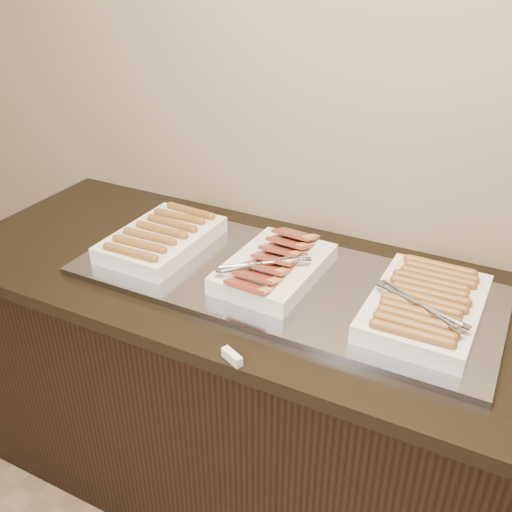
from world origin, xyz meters
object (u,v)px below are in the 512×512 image
(dish_left, at_px, (162,238))
(dish_right, at_px, (425,305))
(warming_tray, at_px, (282,281))
(counter, at_px, (274,398))
(dish_center, at_px, (274,267))

(dish_left, relative_size, dish_right, 0.94)
(warming_tray, height_order, dish_left, dish_left)
(counter, distance_m, dish_center, 0.50)
(warming_tray, distance_m, dish_left, 0.41)
(dish_left, bearing_deg, dish_right, 0.79)
(dish_left, xyz_separation_m, dish_center, (0.39, -0.00, 0.00))
(counter, bearing_deg, dish_right, -0.42)
(dish_left, bearing_deg, counter, 1.01)
(warming_tray, relative_size, dish_left, 3.17)
(dish_left, bearing_deg, warming_tray, 1.01)
(dish_center, xyz_separation_m, dish_right, (0.42, 0.00, 0.00))
(warming_tray, xyz_separation_m, dish_left, (-0.41, -0.00, 0.04))
(counter, xyz_separation_m, dish_center, (-0.01, -0.00, 0.50))
(warming_tray, bearing_deg, dish_center, -170.18)
(dish_center, bearing_deg, warming_tray, 12.32)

